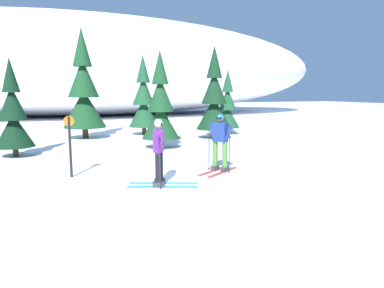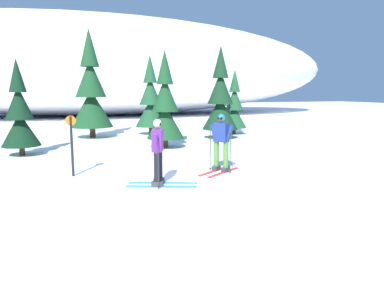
{
  "view_description": "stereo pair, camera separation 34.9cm",
  "coord_description": "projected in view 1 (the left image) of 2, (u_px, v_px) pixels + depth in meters",
  "views": [
    {
      "loc": [
        -3.18,
        -8.62,
        2.37
      ],
      "look_at": [
        0.33,
        0.19,
        0.95
      ],
      "focal_mm": 32.88,
      "sensor_mm": 36.0,
      "label": 1
    },
    {
      "loc": [
        -2.85,
        -8.75,
        2.37
      ],
      "look_at": [
        0.33,
        0.19,
        0.95
      ],
      "focal_mm": 32.88,
      "sensor_mm": 36.0,
      "label": 2
    }
  ],
  "objects": [
    {
      "name": "pine_tree_far_left",
      "position": [
        13.0,
        116.0,
        12.72
      ],
      "size": [
        1.38,
        1.38,
        3.58
      ],
      "color": "#47301E",
      "rests_on": "ground"
    },
    {
      "name": "pine_tree_right",
      "position": [
        214.0,
        100.0,
        17.75
      ],
      "size": [
        1.8,
        1.8,
        4.65
      ],
      "color": "#47301E",
      "rests_on": "ground"
    },
    {
      "name": "skier_purple_jacket",
      "position": [
        159.0,
        151.0,
        8.8
      ],
      "size": [
        1.82,
        1.09,
        1.69
      ],
      "color": "#2893CC",
      "rests_on": "ground"
    },
    {
      "name": "ground_plane",
      "position": [
        183.0,
        181.0,
        9.44
      ],
      "size": [
        120.0,
        120.0,
        0.0
      ],
      "primitive_type": "plane",
      "color": "white"
    },
    {
      "name": "pine_tree_far_right",
      "position": [
        227.0,
        107.0,
        19.67
      ],
      "size": [
        1.38,
        1.38,
        3.58
      ],
      "color": "#47301E",
      "rests_on": "ground"
    },
    {
      "name": "trail_marker_post",
      "position": [
        70.0,
        143.0,
        9.69
      ],
      "size": [
        0.28,
        0.07,
        1.71
      ],
      "color": "black",
      "rests_on": "ground"
    },
    {
      "name": "pine_tree_left",
      "position": [
        84.0,
        93.0,
        17.71
      ],
      "size": [
        2.13,
        2.13,
        5.52
      ],
      "color": "#47301E",
      "rests_on": "ground"
    },
    {
      "name": "pine_tree_center_left",
      "position": [
        160.0,
        108.0,
        14.67
      ],
      "size": [
        1.58,
        1.58,
        4.08
      ],
      "color": "#47301E",
      "rests_on": "ground"
    },
    {
      "name": "snow_ridge_background",
      "position": [
        90.0,
        66.0,
        34.86
      ],
      "size": [
        50.31,
        20.7,
        9.66
      ],
      "primitive_type": "ellipsoid",
      "color": "white",
      "rests_on": "ground"
    },
    {
      "name": "pine_tree_center_right",
      "position": [
        144.0,
        101.0,
        19.34
      ],
      "size": [
        1.68,
        1.68,
        4.36
      ],
      "color": "#47301E",
      "rests_on": "ground"
    },
    {
      "name": "skier_navy_jacket",
      "position": [
        220.0,
        142.0,
        10.39
      ],
      "size": [
        1.55,
        1.23,
        1.72
      ],
      "color": "red",
      "rests_on": "ground"
    }
  ]
}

